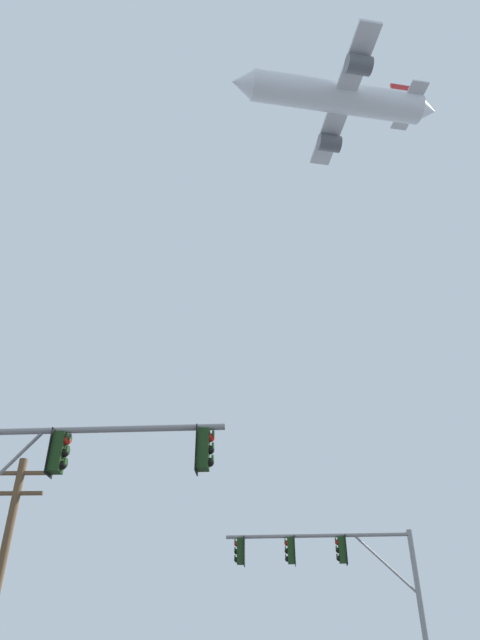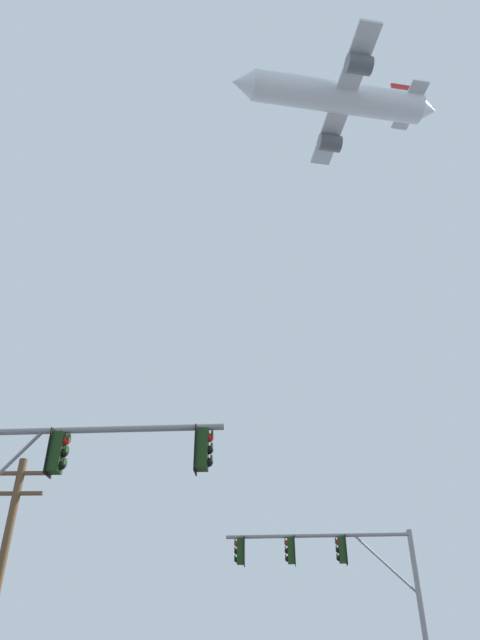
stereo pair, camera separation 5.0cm
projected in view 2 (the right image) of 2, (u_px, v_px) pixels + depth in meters
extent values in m
cylinder|color=gray|center=(94.00, 430.00, 12.79)|extent=(5.93, 0.36, 0.15)
cube|color=#193814|center=(202.00, 450.00, 12.37)|extent=(0.27, 0.33, 0.90)
cylinder|color=#193814|center=(203.00, 428.00, 12.65)|extent=(0.05, 0.05, 0.12)
cube|color=black|center=(196.00, 450.00, 12.38)|extent=(0.04, 0.46, 1.04)
sphere|color=red|center=(209.00, 438.00, 12.51)|extent=(0.20, 0.20, 0.20)
cylinder|color=#193814|center=(212.00, 435.00, 12.54)|extent=(0.05, 0.21, 0.21)
sphere|color=black|center=(209.00, 450.00, 12.36)|extent=(0.20, 0.20, 0.20)
cylinder|color=#193814|center=(212.00, 447.00, 12.39)|extent=(0.05, 0.21, 0.21)
sphere|color=black|center=(208.00, 462.00, 12.21)|extent=(0.20, 0.20, 0.20)
cylinder|color=#193814|center=(212.00, 460.00, 12.24)|extent=(0.05, 0.21, 0.21)
cube|color=#193814|center=(57.00, 453.00, 12.55)|extent=(0.27, 0.33, 0.90)
cylinder|color=#193814|center=(61.00, 431.00, 12.82)|extent=(0.05, 0.05, 0.12)
cube|color=black|center=(51.00, 453.00, 12.56)|extent=(0.04, 0.46, 1.04)
sphere|color=red|center=(66.00, 441.00, 12.69)|extent=(0.20, 0.20, 0.20)
cylinder|color=#193814|center=(69.00, 438.00, 12.72)|extent=(0.05, 0.21, 0.21)
sphere|color=black|center=(63.00, 453.00, 12.54)|extent=(0.20, 0.20, 0.20)
cylinder|color=#193814|center=(67.00, 450.00, 12.57)|extent=(0.05, 0.21, 0.21)
sphere|color=black|center=(61.00, 465.00, 12.39)|extent=(0.20, 0.20, 0.20)
cylinder|color=#193814|center=(65.00, 463.00, 12.42)|extent=(0.05, 0.21, 0.21)
cylinder|color=gray|center=(424.00, 625.00, 19.39)|extent=(0.20, 0.20, 6.26)
cylinder|color=gray|center=(317.00, 535.00, 21.21)|extent=(6.89, 0.50, 0.15)
cylinder|color=gray|center=(385.00, 564.00, 20.51)|extent=(2.12, 0.19, 2.10)
cube|color=#193814|center=(241.00, 551.00, 21.13)|extent=(0.28, 0.33, 0.90)
cylinder|color=#193814|center=(241.00, 537.00, 21.40)|extent=(0.05, 0.05, 0.12)
cube|color=black|center=(244.00, 551.00, 21.12)|extent=(0.05, 0.46, 1.04)
sphere|color=red|center=(237.00, 544.00, 21.28)|extent=(0.20, 0.20, 0.20)
cylinder|color=#193814|center=(235.00, 542.00, 21.32)|extent=(0.05, 0.21, 0.21)
sphere|color=black|center=(237.00, 552.00, 21.13)|extent=(0.20, 0.20, 0.20)
cylinder|color=#193814|center=(235.00, 550.00, 21.17)|extent=(0.05, 0.21, 0.21)
sphere|color=black|center=(237.00, 560.00, 20.98)|extent=(0.20, 0.20, 0.20)
cylinder|color=#193814|center=(235.00, 558.00, 21.02)|extent=(0.05, 0.21, 0.21)
cube|color=#193814|center=(291.00, 551.00, 21.00)|extent=(0.28, 0.33, 0.90)
cylinder|color=#193814|center=(290.00, 536.00, 21.27)|extent=(0.05, 0.05, 0.12)
cube|color=black|center=(295.00, 551.00, 20.99)|extent=(0.05, 0.46, 1.04)
sphere|color=red|center=(287.00, 543.00, 21.15)|extent=(0.20, 0.20, 0.20)
cylinder|color=#193814|center=(285.00, 541.00, 21.19)|extent=(0.05, 0.21, 0.21)
sphere|color=black|center=(287.00, 551.00, 21.00)|extent=(0.20, 0.20, 0.20)
cylinder|color=#193814|center=(285.00, 549.00, 21.04)|extent=(0.05, 0.21, 0.21)
sphere|color=black|center=(288.00, 559.00, 20.85)|extent=(0.20, 0.20, 0.20)
cylinder|color=#193814|center=(286.00, 557.00, 20.89)|extent=(0.05, 0.21, 0.21)
cube|color=#193814|center=(342.00, 550.00, 20.87)|extent=(0.28, 0.33, 0.90)
cylinder|color=#193814|center=(341.00, 536.00, 21.15)|extent=(0.05, 0.05, 0.12)
cube|color=black|center=(346.00, 550.00, 20.86)|extent=(0.05, 0.46, 1.04)
sphere|color=red|center=(338.00, 542.00, 21.03)|extent=(0.20, 0.20, 0.20)
cylinder|color=#193814|center=(336.00, 541.00, 21.06)|extent=(0.05, 0.21, 0.21)
sphere|color=black|center=(338.00, 550.00, 20.88)|extent=(0.20, 0.20, 0.20)
cylinder|color=#193814|center=(336.00, 549.00, 20.91)|extent=(0.05, 0.21, 0.21)
sphere|color=black|center=(339.00, 558.00, 20.73)|extent=(0.20, 0.20, 0.20)
cylinder|color=#193814|center=(337.00, 557.00, 20.76)|extent=(0.05, 0.21, 0.21)
cube|color=brown|center=(21.00, 473.00, 19.68)|extent=(2.20, 0.12, 0.12)
cube|color=brown|center=(17.00, 493.00, 19.30)|extent=(1.80, 0.12, 0.12)
cylinder|color=gray|center=(47.00, 470.00, 19.72)|extent=(0.10, 0.10, 0.18)
cylinder|color=white|center=(337.00, 97.00, 59.80)|extent=(18.69, 6.68, 3.27)
cone|color=white|center=(243.00, 83.00, 58.41)|extent=(2.79, 3.48, 3.11)
cone|color=white|center=(427.00, 110.00, 61.18)|extent=(2.53, 3.12, 2.78)
cube|color=silver|center=(342.00, 101.00, 59.61)|extent=(5.48, 17.49, 0.37)
cylinder|color=#595B60|center=(359.00, 65.00, 55.03)|extent=(2.76, 2.27, 1.84)
cylinder|color=#595B60|center=(330.00, 143.00, 63.14)|extent=(2.76, 2.27, 1.84)
cube|color=#B21E1E|center=(406.00, 97.00, 61.87)|extent=(2.86, 0.78, 3.89)
cube|color=silver|center=(410.00, 106.00, 61.08)|extent=(2.96, 6.37, 0.20)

